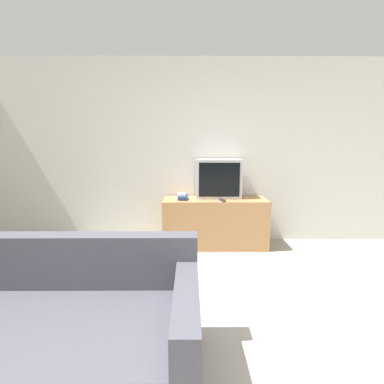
{
  "coord_description": "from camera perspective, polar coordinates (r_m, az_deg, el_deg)",
  "views": [
    {
      "loc": [
        -0.07,
        -1.31,
        1.43
      ],
      "look_at": [
        -0.04,
        2.16,
        0.86
      ],
      "focal_mm": 28.0,
      "sensor_mm": 36.0,
      "label": 1
    }
  ],
  "objects": [
    {
      "name": "tv_stand",
      "position": [
        4.2,
        4.36,
        -5.81
      ],
      "size": [
        1.42,
        0.51,
        0.67
      ],
      "color": "tan",
      "rests_on": "ground_plane"
    },
    {
      "name": "couch",
      "position": [
        2.23,
        -28.4,
        -23.2
      ],
      "size": [
        2.03,
        0.97,
        0.8
      ],
      "rotation": [
        0.0,
        0.0,
        -0.0
      ],
      "color": "#474751",
      "rests_on": "ground_plane"
    },
    {
      "name": "remote_on_stand",
      "position": [
        3.96,
        5.8,
        -1.56
      ],
      "size": [
        0.08,
        0.16,
        0.02
      ],
      "rotation": [
        0.0,
        0.0,
        0.24
      ],
      "color": "#2D2D2D",
      "rests_on": "tv_stand"
    },
    {
      "name": "book_stack",
      "position": [
        4.06,
        -1.84,
        -0.86
      ],
      "size": [
        0.15,
        0.23,
        0.08
      ],
      "color": "#7A3884",
      "rests_on": "tv_stand"
    },
    {
      "name": "television",
      "position": [
        4.18,
        5.03,
        2.58
      ],
      "size": [
        0.63,
        0.32,
        0.54
      ],
      "color": "silver",
      "rests_on": "tv_stand"
    },
    {
      "name": "wall_back",
      "position": [
        4.34,
        0.49,
        7.62
      ],
      "size": [
        9.0,
        0.06,
        2.6
      ],
      "color": "silver",
      "rests_on": "ground_plane"
    }
  ]
}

